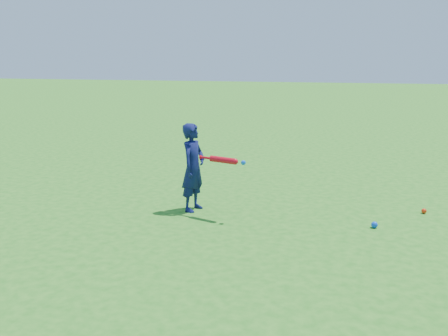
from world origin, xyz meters
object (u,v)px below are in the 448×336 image
Objects in this scene: bat_swing at (225,160)px; ground_ball_red at (424,211)px; child at (193,167)px; ground_ball_blue at (374,225)px.

ground_ball_red is at bearing 37.40° from bat_swing.
ground_ball_red is 0.10× the size of bat_swing.
child is 2.45m from ground_ball_blue.
child is at bearing 175.36° from bat_swing.
bat_swing reaches higher than ground_ball_blue.
ground_ball_red is 0.86× the size of ground_ball_blue.
ground_ball_blue is at bearing -128.21° from ground_ball_red.
ground_ball_blue reaches higher than ground_ball_red.
bat_swing reaches higher than ground_ball_red.
ground_ball_blue is 2.02m from bat_swing.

